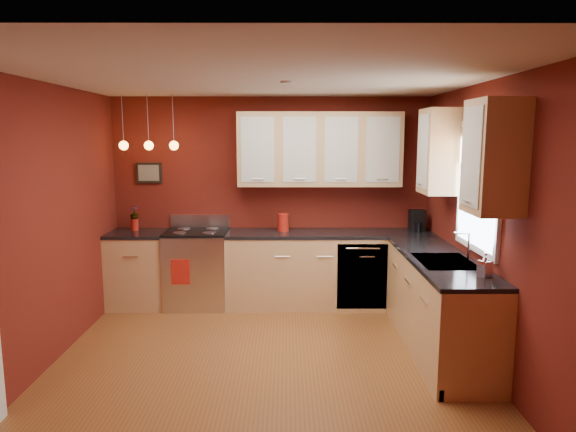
{
  "coord_description": "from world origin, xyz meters",
  "views": [
    {
      "loc": [
        0.2,
        -4.43,
        2.11
      ],
      "look_at": [
        0.21,
        1.0,
        1.26
      ],
      "focal_mm": 32.0,
      "sensor_mm": 36.0,
      "label": 1
    }
  ],
  "objects_px": {
    "red_canister": "(283,222)",
    "coffee_maker": "(417,221)",
    "gas_range": "(197,268)",
    "soap_pump": "(485,265)",
    "sink": "(445,264)"
  },
  "relations": [
    {
      "from": "red_canister",
      "to": "coffee_maker",
      "type": "height_order",
      "value": "coffee_maker"
    },
    {
      "from": "gas_range",
      "to": "red_canister",
      "type": "bearing_deg",
      "value": 3.11
    },
    {
      "from": "coffee_maker",
      "to": "soap_pump",
      "type": "distance_m",
      "value": 2.09
    },
    {
      "from": "red_canister",
      "to": "coffee_maker",
      "type": "bearing_deg",
      "value": -0.64
    },
    {
      "from": "gas_range",
      "to": "coffee_maker",
      "type": "bearing_deg",
      "value": 0.83
    },
    {
      "from": "gas_range",
      "to": "soap_pump",
      "type": "xyz_separation_m",
      "value": [
        2.78,
        -2.05,
        0.56
      ]
    },
    {
      "from": "coffee_maker",
      "to": "gas_range",
      "type": "bearing_deg",
      "value": 180.0
    },
    {
      "from": "gas_range",
      "to": "soap_pump",
      "type": "bearing_deg",
      "value": -36.37
    },
    {
      "from": "coffee_maker",
      "to": "soap_pump",
      "type": "xyz_separation_m",
      "value": [
        0.05,
        -2.09,
        -0.02
      ]
    },
    {
      "from": "red_canister",
      "to": "coffee_maker",
      "type": "distance_m",
      "value": 1.66
    },
    {
      "from": "gas_range",
      "to": "coffee_maker",
      "type": "height_order",
      "value": "coffee_maker"
    },
    {
      "from": "soap_pump",
      "to": "gas_range",
      "type": "bearing_deg",
      "value": 143.63
    },
    {
      "from": "gas_range",
      "to": "coffee_maker",
      "type": "relative_size",
      "value": 4.14
    },
    {
      "from": "coffee_maker",
      "to": "soap_pump",
      "type": "height_order",
      "value": "coffee_maker"
    },
    {
      "from": "sink",
      "to": "soap_pump",
      "type": "distance_m",
      "value": 0.59
    }
  ]
}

